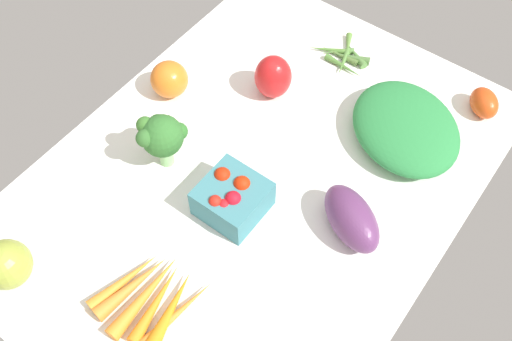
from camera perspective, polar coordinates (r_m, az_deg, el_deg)
tablecloth at (r=118.93cm, az=0.00°, el=-0.81°), size 104.00×76.00×2.00cm
okra_pile at (r=139.77cm, az=8.50°, el=10.88°), size 12.82×15.16×1.91cm
bell_pepper_red at (r=128.00cm, az=1.66°, el=9.03°), size 8.61×8.61×10.10cm
broccoli_head at (r=114.93cm, az=-9.13°, el=3.36°), size 9.60×9.19×12.76cm
leafy_greens_clump at (r=124.88cm, az=14.23°, el=4.04°), size 31.89×32.85×6.74cm
eggplant at (r=109.90cm, az=9.19°, el=-4.57°), size 14.00×16.75×7.89cm
roma_tomato at (r=135.07cm, az=21.13°, el=6.10°), size 9.21×9.31×5.47cm
bell_pepper_orange at (r=130.19cm, az=-8.36°, el=8.69°), size 10.61×10.61×8.04cm
berry_basket at (r=111.01cm, az=-2.30°, el=-2.64°), size 11.67×11.67×8.10cm
heirloom_tomato_green at (r=112.42cm, az=-22.94°, el=-8.33°), size 8.89×8.89×8.89cm
carrot_bunch at (r=106.22cm, az=-10.25°, el=-11.99°), size 17.90×16.22×2.96cm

